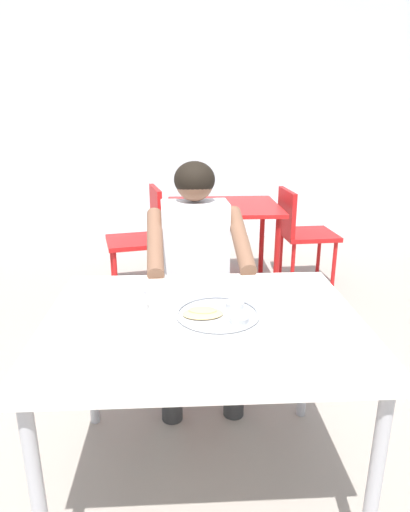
# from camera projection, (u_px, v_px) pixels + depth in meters

# --- Properties ---
(ground_plane) EXTENTS (12.00, 12.00, 0.05)m
(ground_plane) POSITION_uv_depth(u_px,v_px,m) (187.00, 502.00, 1.71)
(ground_plane) COLOR gray
(back_wall) EXTENTS (12.00, 0.12, 3.40)m
(back_wall) POSITION_uv_depth(u_px,v_px,m) (180.00, 84.00, 4.75)
(back_wall) COLOR silver
(back_wall) RESTS_ON ground
(table_foreground) EXTENTS (1.12, 0.89, 0.72)m
(table_foreground) POSITION_uv_depth(u_px,v_px,m) (203.00, 336.00, 1.57)
(table_foreground) COLOR silver
(table_foreground) RESTS_ON ground
(thali_tray) EXTENTS (0.30, 0.30, 0.03)m
(thali_tray) POSITION_uv_depth(u_px,v_px,m) (219.00, 313.00, 1.56)
(thali_tray) COLOR #B7BABF
(thali_tray) RESTS_ON table_foreground
(drinking_cup) EXTENTS (0.07, 0.07, 0.09)m
(drinking_cup) POSITION_uv_depth(u_px,v_px,m) (138.00, 300.00, 1.59)
(drinking_cup) COLOR silver
(drinking_cup) RESTS_ON table_foreground
(chair_foreground) EXTENTS (0.40, 0.42, 0.83)m
(chair_foreground) POSITION_uv_depth(u_px,v_px,m) (194.00, 285.00, 2.50)
(chair_foreground) COLOR red
(chair_foreground) RESTS_ON ground
(diner_foreground) EXTENTS (0.51, 0.57, 1.19)m
(diner_foreground) POSITION_uv_depth(u_px,v_px,m) (197.00, 259.00, 2.22)
(diner_foreground) COLOR #343434
(diner_foreground) RESTS_ON ground
(table_background_red) EXTENTS (0.90, 0.77, 0.70)m
(table_background_red) POSITION_uv_depth(u_px,v_px,m) (223.00, 215.00, 3.56)
(table_background_red) COLOR red
(table_background_red) RESTS_ON ground
(chair_red_left) EXTENTS (0.50, 0.51, 0.84)m
(chair_red_left) POSITION_uv_depth(u_px,v_px,m) (143.00, 232.00, 3.57)
(chair_red_left) COLOR red
(chair_red_left) RESTS_ON ground
(chair_red_right) EXTENTS (0.46, 0.45, 0.82)m
(chair_red_right) POSITION_uv_depth(u_px,v_px,m) (300.00, 229.00, 3.66)
(chair_red_right) COLOR red
(chair_red_right) RESTS_ON ground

